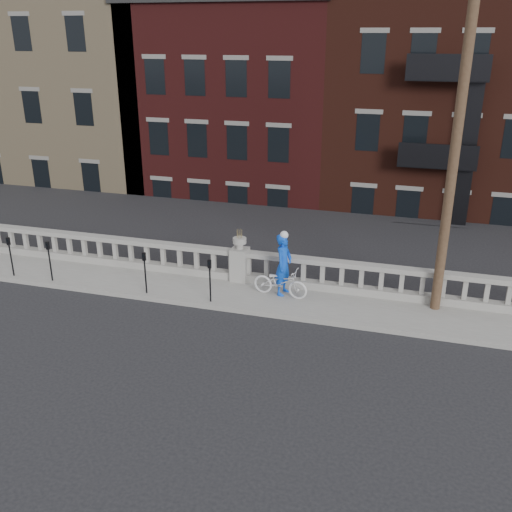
{
  "coord_description": "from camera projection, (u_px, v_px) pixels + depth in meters",
  "views": [
    {
      "loc": [
        5.34,
        -12.48,
        7.82
      ],
      "look_at": [
        0.77,
        3.2,
        1.36
      ],
      "focal_mm": 40.0,
      "sensor_mm": 36.0,
      "label": 1
    }
  ],
  "objects": [
    {
      "name": "parking_meter_a",
      "position": [
        10.0,
        252.0,
        18.9
      ],
      "size": [
        0.1,
        0.09,
        1.36
      ],
      "color": "black",
      "rests_on": "sidewalk"
    },
    {
      "name": "utility_pole",
      "position": [
        457.0,
        136.0,
        15.08
      ],
      "size": [
        1.6,
        0.28,
        10.0
      ],
      "color": "#422D1E",
      "rests_on": "sidewalk"
    },
    {
      "name": "planter_pedestal",
      "position": [
        240.0,
        261.0,
        18.63
      ],
      "size": [
        0.55,
        0.55,
        1.76
      ],
      "color": "gray",
      "rests_on": "sidewalk"
    },
    {
      "name": "sidewalk",
      "position": [
        231.0,
        293.0,
        18.06
      ],
      "size": [
        32.0,
        2.2,
        0.15
      ],
      "primitive_type": "cube",
      "color": "gray",
      "rests_on": "ground"
    },
    {
      "name": "lower_level",
      "position": [
        343.0,
        122.0,
        34.87
      ],
      "size": [
        80.0,
        44.0,
        20.8
      ],
      "color": "#605E59",
      "rests_on": "ground"
    },
    {
      "name": "parking_meter_b",
      "position": [
        49.0,
        257.0,
        18.51
      ],
      "size": [
        0.1,
        0.09,
        1.36
      ],
      "color": "black",
      "rests_on": "sidewalk"
    },
    {
      "name": "bicycle",
      "position": [
        280.0,
        282.0,
        17.57
      ],
      "size": [
        1.81,
        0.81,
        0.92
      ],
      "primitive_type": "imported",
      "rotation": [
        0.0,
        0.0,
        1.45
      ],
      "color": "silver",
      "rests_on": "sidewalk"
    },
    {
      "name": "ground",
      "position": [
        196.0,
        342.0,
        15.41
      ],
      "size": [
        120.0,
        120.0,
        0.0
      ],
      "primitive_type": "plane",
      "color": "black",
      "rests_on": "ground"
    },
    {
      "name": "parking_meter_c",
      "position": [
        145.0,
        268.0,
        17.61
      ],
      "size": [
        0.1,
        0.09,
        1.36
      ],
      "color": "black",
      "rests_on": "sidewalk"
    },
    {
      "name": "cyclist",
      "position": [
        284.0,
        264.0,
        17.54
      ],
      "size": [
        0.6,
        0.79,
        1.96
      ],
      "primitive_type": "imported",
      "rotation": [
        0.0,
        0.0,
        1.37
      ],
      "color": "blue",
      "rests_on": "sidewalk"
    },
    {
      "name": "balustrade",
      "position": [
        240.0,
        266.0,
        18.7
      ],
      "size": [
        28.0,
        0.34,
        1.03
      ],
      "color": "gray",
      "rests_on": "sidewalk"
    },
    {
      "name": "parking_meter_d",
      "position": [
        210.0,
        276.0,
        17.06
      ],
      "size": [
        0.1,
        0.09,
        1.36
      ],
      "color": "black",
      "rests_on": "sidewalk"
    }
  ]
}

